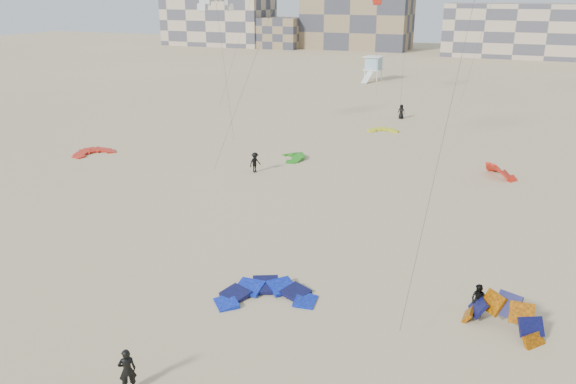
% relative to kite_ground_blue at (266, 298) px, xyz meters
% --- Properties ---
extents(ground, '(320.00, 320.00, 0.00)m').
position_rel_kite_ground_blue_xyz_m(ground, '(-2.66, -4.77, 0.00)').
color(ground, tan).
rests_on(ground, ground).
extents(kite_ground_blue, '(6.10, 6.21, 1.45)m').
position_rel_kite_ground_blue_xyz_m(kite_ground_blue, '(0.00, 0.00, 0.00)').
color(kite_ground_blue, '#1535BC').
rests_on(kite_ground_blue, ground).
extents(kite_ground_orange, '(4.68, 4.62, 3.56)m').
position_rel_kite_ground_blue_xyz_m(kite_ground_orange, '(11.03, 1.63, 0.00)').
color(kite_ground_orange, '#D06B02').
rests_on(kite_ground_orange, ground).
extents(kite_ground_red, '(5.08, 4.99, 1.05)m').
position_rel_kite_ground_blue_xyz_m(kite_ground_red, '(-26.25, 17.90, 0.00)').
color(kite_ground_red, red).
rests_on(kite_ground_red, ground).
extents(kite_ground_green, '(4.27, 4.19, 1.51)m').
position_rel_kite_ground_blue_xyz_m(kite_ground_green, '(-8.23, 23.66, 0.00)').
color(kite_ground_green, '#259416').
rests_on(kite_ground_green, ground).
extents(kite_ground_red_far, '(4.45, 4.42, 3.16)m').
position_rel_kite_ground_blue_xyz_m(kite_ground_red_far, '(9.68, 25.41, 0.00)').
color(kite_ground_red_far, red).
rests_on(kite_ground_red_far, ground).
extents(kite_ground_yellow, '(3.76, 3.88, 0.56)m').
position_rel_kite_ground_blue_xyz_m(kite_ground_yellow, '(-3.10, 37.49, 0.00)').
color(kite_ground_yellow, '#D2D313').
rests_on(kite_ground_yellow, ground).
extents(kitesurfer_main, '(0.79, 0.77, 1.83)m').
position_rel_kite_ground_blue_xyz_m(kitesurfer_main, '(-1.96, -8.29, 0.92)').
color(kitesurfer_main, black).
rests_on(kitesurfer_main, ground).
extents(kitesurfer_b, '(0.96, 0.89, 1.58)m').
position_rel_kite_ground_blue_xyz_m(kitesurfer_b, '(9.89, 2.44, 0.79)').
color(kitesurfer_b, black).
rests_on(kitesurfer_b, ground).
extents(kitesurfer_c, '(1.04, 1.29, 1.74)m').
position_rel_kite_ground_blue_xyz_m(kitesurfer_c, '(-9.58, 18.59, 0.87)').
color(kitesurfer_c, black).
rests_on(kitesurfer_c, ground).
extents(kitesurfer_e, '(0.88, 0.60, 1.73)m').
position_rel_kite_ground_blue_xyz_m(kitesurfer_e, '(-2.64, 44.73, 0.86)').
color(kitesurfer_e, black).
rests_on(kitesurfer_e, ground).
extents(kite_fly_grey, '(5.72, 5.89, 13.62)m').
position_rel_kite_ground_blue_xyz_m(kite_fly_grey, '(-17.83, 27.61, 13.45)').
color(kite_fly_grey, silver).
rests_on(kite_fly_grey, ground).
extents(lifeguard_tower_far, '(3.28, 5.88, 4.17)m').
position_rel_kite_ground_blue_xyz_m(lifeguard_tower_far, '(-13.60, 73.58, 2.07)').
color(lifeguard_tower_far, white).
rests_on(lifeguard_tower_far, ground).
extents(condo_west_a, '(30.00, 15.00, 14.00)m').
position_rel_kite_ground_blue_xyz_m(condo_west_a, '(-72.66, 125.23, 7.00)').
color(condo_west_a, tan).
rests_on(condo_west_a, ground).
extents(condo_west_b, '(28.00, 14.00, 18.00)m').
position_rel_kite_ground_blue_xyz_m(condo_west_b, '(-32.66, 129.23, 9.00)').
color(condo_west_b, '#856E50').
rests_on(condo_west_b, ground).
extents(condo_mid, '(32.00, 16.00, 12.00)m').
position_rel_kite_ground_blue_xyz_m(condo_mid, '(7.34, 125.23, 6.00)').
color(condo_mid, tan).
rests_on(condo_mid, ground).
extents(condo_fill_left, '(12.00, 10.00, 8.00)m').
position_rel_kite_ground_blue_xyz_m(condo_fill_left, '(-52.66, 123.23, 4.00)').
color(condo_fill_left, '#856E50').
rests_on(condo_fill_left, ground).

